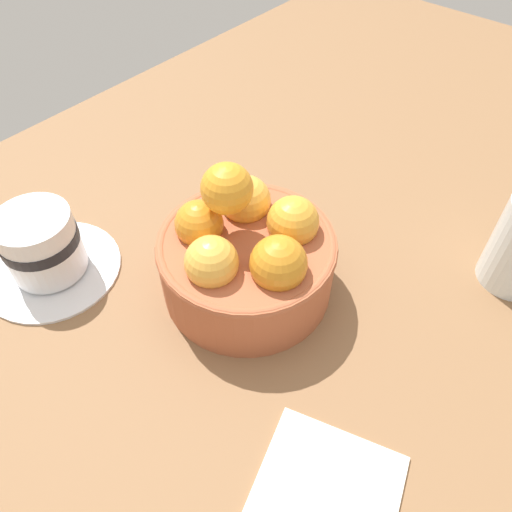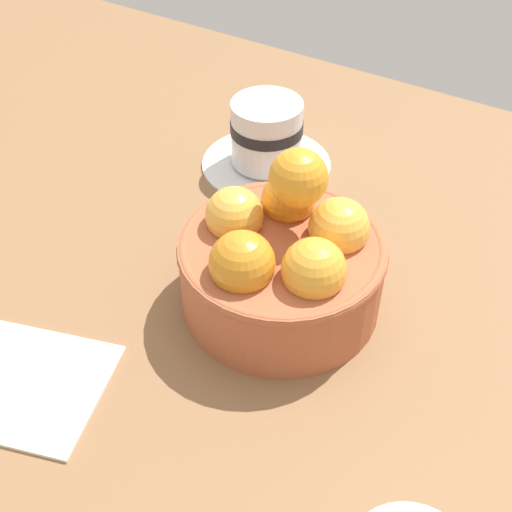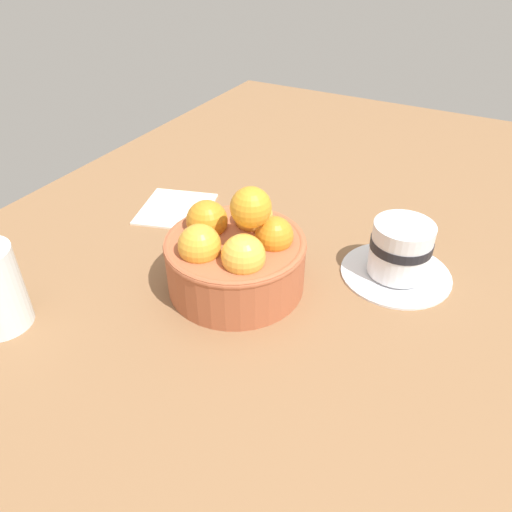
{
  "view_description": "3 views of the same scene",
  "coord_description": "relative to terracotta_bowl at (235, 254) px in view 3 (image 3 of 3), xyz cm",
  "views": [
    {
      "loc": [
        22.17,
        20.07,
        37.54
      ],
      "look_at": [
        -0.9,
        0.32,
        3.85
      ],
      "focal_mm": 34.66,
      "sensor_mm": 36.0,
      "label": 1
    },
    {
      "loc": [
        -18.15,
        33.07,
        39.63
      ],
      "look_at": [
        1.96,
        0.63,
        4.59
      ],
      "focal_mm": 46.74,
      "sensor_mm": 36.0,
      "label": 2
    },
    {
      "loc": [
        -39.34,
        -24.06,
        36.89
      ],
      "look_at": [
        1.92,
        -1.62,
        3.59
      ],
      "focal_mm": 34.76,
      "sensor_mm": 36.0,
      "label": 3
    }
  ],
  "objects": [
    {
      "name": "ground_plane",
      "position": [
        0.04,
        0.02,
        -6.73
      ],
      "size": [
        149.18,
        80.1,
        4.31
      ],
      "primitive_type": "cube",
      "color": "brown"
    },
    {
      "name": "terracotta_bowl",
      "position": [
        0.0,
        0.0,
        0.0
      ],
      "size": [
        16.11,
        16.11,
        13.37
      ],
      "color": "#AD5938",
      "rests_on": "ground_plane"
    },
    {
      "name": "coffee_cup",
      "position": [
        11.11,
        -16.04,
        -1.37
      ],
      "size": [
        13.28,
        13.28,
        7.16
      ],
      "color": "white",
      "rests_on": "ground_plane"
    },
    {
      "name": "folded_napkin",
      "position": [
        11.2,
        16.94,
        -4.28
      ],
      "size": [
        13.26,
        12.71,
        0.6
      ],
      "primitive_type": "cube",
      "rotation": [
        0.0,
        0.0,
        0.3
      ],
      "color": "white",
      "rests_on": "ground_plane"
    }
  ]
}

